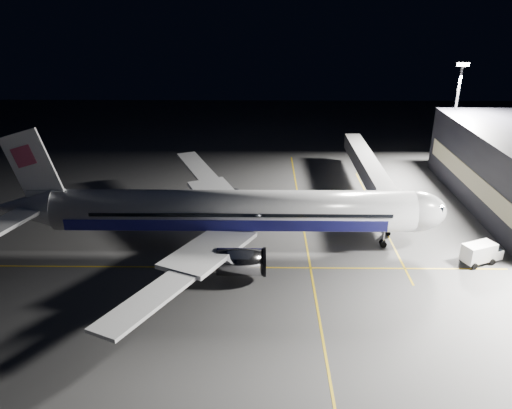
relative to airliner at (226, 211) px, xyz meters
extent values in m
plane|color=#4C4C4F|center=(1.08, 0.00, -5.16)|extent=(200.00, 200.00, 0.00)
cube|color=gold|center=(11.08, 0.00, -5.16)|extent=(0.25, 80.00, 0.01)
cube|color=gold|center=(1.08, -6.00, -5.16)|extent=(70.00, 0.25, 0.01)
cube|color=gold|center=(23.08, 10.00, -5.16)|extent=(0.25, 40.00, 0.01)
cylinder|color=silver|center=(1.08, 0.00, 0.14)|extent=(48.00, 5.60, 5.60)
ellipsoid|color=silver|center=(25.08, 0.00, 0.14)|extent=(8.96, 5.60, 5.60)
cube|color=black|center=(27.38, 0.00, 1.14)|extent=(2.20, 3.40, 0.90)
cone|color=silver|center=(-27.42, 0.00, 0.44)|extent=(9.00, 5.49, 5.49)
cube|color=navy|center=(0.08, 2.78, -0.76)|extent=(42.24, 0.25, 1.50)
cube|color=navy|center=(0.08, -2.78, -0.76)|extent=(42.24, 0.25, 1.50)
cube|color=silver|center=(-1.42, 8.00, -1.46)|extent=(11.36, 15.23, 1.53)
cube|color=silver|center=(-1.42, -8.00, -1.46)|extent=(11.36, 15.23, 1.53)
cube|color=silver|center=(-6.42, 20.50, -0.59)|extent=(8.57, 13.22, 1.31)
cube|color=silver|center=(-6.42, -20.50, -0.59)|extent=(8.57, 13.22, 1.31)
cube|color=silver|center=(-26.92, 5.20, 0.74)|extent=(6.20, 9.67, 0.45)
cube|color=silver|center=(-26.92, -5.20, 0.74)|extent=(6.20, 9.67, 0.45)
cube|color=white|center=(-25.12, 0.00, 6.34)|extent=(7.53, 0.40, 10.28)
cube|color=#C24266|center=(-25.92, 0.00, 7.74)|extent=(3.22, 0.55, 3.22)
cylinder|color=#B7B7BF|center=(2.28, 9.00, -2.61)|extent=(5.60, 3.40, 3.40)
cylinder|color=#B7B7BF|center=(2.28, -9.00, -2.61)|extent=(5.60, 3.40, 3.40)
cylinder|color=#9999A0|center=(21.58, 0.00, -3.91)|extent=(0.26, 0.26, 2.50)
cylinder|color=black|center=(21.58, 0.00, -4.71)|extent=(0.90, 0.70, 0.90)
cylinder|color=#9999A0|center=(-1.92, 4.30, -3.91)|extent=(0.26, 0.26, 2.50)
cylinder|color=#9999A0|center=(-1.92, -4.30, -3.91)|extent=(0.26, 0.26, 2.50)
cylinder|color=black|center=(-1.92, 4.30, -4.61)|extent=(1.10, 1.60, 1.10)
cylinder|color=black|center=(-1.92, -4.30, -4.61)|extent=(1.10, 1.60, 1.10)
cube|color=brown|center=(38.03, 14.00, -0.16)|extent=(0.15, 36.00, 3.00)
cube|color=#B2B2B7|center=(23.08, 20.05, -0.56)|extent=(3.00, 33.90, 2.80)
cube|color=#B2B2B7|center=(23.08, 4.20, -0.56)|extent=(3.60, 3.20, 3.40)
cylinder|color=#9999A0|center=(23.08, 4.20, -3.61)|extent=(0.70, 0.70, 3.10)
cylinder|color=black|center=(23.08, 3.30, -4.81)|extent=(0.70, 0.30, 0.70)
cylinder|color=black|center=(23.08, 5.10, -4.81)|extent=(0.70, 0.30, 0.70)
cylinder|color=#59595E|center=(41.08, 32.00, 4.84)|extent=(0.44, 0.44, 20.00)
cube|color=#59595E|center=(41.08, 32.00, 15.14)|extent=(2.40, 0.50, 0.80)
cube|color=white|center=(41.08, 31.65, 15.14)|extent=(2.20, 0.15, 0.60)
cube|color=white|center=(32.73, -4.52, -3.54)|extent=(4.68, 3.55, 2.31)
cube|color=white|center=(35.05, -3.55, -4.17)|extent=(2.32, 2.49, 1.26)
cube|color=black|center=(35.05, -3.55, -3.64)|extent=(1.85, 2.13, 0.52)
cylinder|color=black|center=(33.66, -2.94, -4.74)|extent=(0.88, 0.57, 0.84)
cylinder|color=black|center=(34.51, -4.97, -4.74)|extent=(0.88, 0.57, 0.84)
cylinder|color=black|center=(30.95, -4.07, -4.74)|extent=(0.88, 0.57, 0.84)
cylinder|color=black|center=(31.80, -6.10, -4.74)|extent=(0.88, 0.57, 0.84)
cube|color=black|center=(0.24, 16.30, -4.34)|extent=(3.04, 2.44, 1.21)
cube|color=black|center=(0.24, 16.30, -3.57)|extent=(1.40, 1.40, 0.66)
sphere|color=#FFF2CC|center=(-0.57, 15.68, -4.34)|extent=(0.29, 0.29, 0.29)
sphere|color=#FFF2CC|center=(0.47, 15.31, -4.34)|extent=(0.29, 0.29, 0.29)
cylinder|color=black|center=(1.48, 16.85, -4.83)|extent=(0.70, 0.45, 0.66)
cylinder|color=black|center=(0.86, 15.09, -4.83)|extent=(0.70, 0.45, 0.66)
cylinder|color=black|center=(-0.38, 17.51, -4.83)|extent=(0.70, 0.45, 0.66)
cylinder|color=black|center=(-1.01, 15.75, -4.83)|extent=(0.70, 0.45, 0.66)
cone|color=#E14809|center=(5.24, 6.87, -4.84)|extent=(0.43, 0.43, 0.65)
cone|color=#E14809|center=(1.31, 11.65, -4.83)|extent=(0.45, 0.45, 0.67)
cone|color=#E14809|center=(3.86, 5.93, -4.82)|extent=(0.45, 0.45, 0.68)
camera|label=1|loc=(4.79, -61.28, 27.30)|focal=35.00mm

